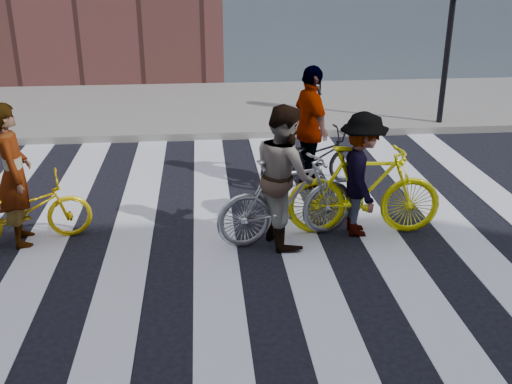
{
  "coord_description": "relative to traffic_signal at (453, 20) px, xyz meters",
  "views": [
    {
      "loc": [
        -0.67,
        -6.63,
        3.52
      ],
      "look_at": [
        -0.02,
        0.3,
        0.73
      ],
      "focal_mm": 42.0,
      "sensor_mm": 36.0,
      "label": 1
    }
  ],
  "objects": [
    {
      "name": "rider_rear",
      "position": [
        -3.37,
        -3.01,
        -1.31
      ],
      "size": [
        0.7,
        1.21,
        1.95
      ],
      "primitive_type": "imported",
      "rotation": [
        0.0,
        0.0,
        1.78
      ],
      "color": "slate",
      "rests_on": "ground"
    },
    {
      "name": "rider_left",
      "position": [
        -7.44,
        -4.66,
        -1.35
      ],
      "size": [
        0.6,
        0.77,
        1.86
      ],
      "primitive_type": "imported",
      "rotation": [
        0.0,
        0.0,
        1.83
      ],
      "color": "slate",
      "rests_on": "ground"
    },
    {
      "name": "sidewalk_far",
      "position": [
        -4.4,
        2.18,
        -2.2
      ],
      "size": [
        100.0,
        5.0,
        0.15
      ],
      "primitive_type": "cube",
      "color": "gray",
      "rests_on": "ground"
    },
    {
      "name": "rider_right",
      "position": [
        -3.02,
        -4.8,
        -1.45
      ],
      "size": [
        0.7,
        1.12,
        1.66
      ],
      "primitive_type": "imported",
      "rotation": [
        0.0,
        0.0,
        1.5
      ],
      "color": "slate",
      "rests_on": "ground"
    },
    {
      "name": "traffic_signal",
      "position": [
        0.0,
        0.0,
        0.0
      ],
      "size": [
        0.22,
        0.42,
        3.33
      ],
      "color": "black",
      "rests_on": "ground"
    },
    {
      "name": "bike_silver_mid",
      "position": [
        -4.0,
        -4.92,
        -1.71
      ],
      "size": [
        1.99,
        1.03,
        1.15
      ],
      "primitive_type": "imported",
      "rotation": [
        0.0,
        0.0,
        1.84
      ],
      "color": "#AAAEB4",
      "rests_on": "ground"
    },
    {
      "name": "bike_yellow_left",
      "position": [
        -7.39,
        -4.66,
        -1.84
      ],
      "size": [
        1.78,
        1.0,
        0.89
      ],
      "primitive_type": "imported",
      "rotation": [
        0.0,
        0.0,
        1.83
      ],
      "color": "yellow",
      "rests_on": "ground"
    },
    {
      "name": "bike_yellow_right",
      "position": [
        -2.97,
        -4.8,
        -1.67
      ],
      "size": [
        2.07,
        0.73,
        1.22
      ],
      "primitive_type": "imported",
      "rotation": [
        0.0,
        0.0,
        1.5
      ],
      "color": "#FCFD0E",
      "rests_on": "ground"
    },
    {
      "name": "bike_dark_rear",
      "position": [
        -3.32,
        -3.01,
        -1.82
      ],
      "size": [
        1.85,
        0.97,
        0.92
      ],
      "primitive_type": "imported",
      "rotation": [
        0.0,
        0.0,
        1.78
      ],
      "color": "black",
      "rests_on": "ground"
    },
    {
      "name": "zebra_crosswalk",
      "position": [
        -4.4,
        -5.32,
        -2.27
      ],
      "size": [
        8.25,
        10.0,
        0.01
      ],
      "color": "silver",
      "rests_on": "ground"
    },
    {
      "name": "rider_mid",
      "position": [
        -4.05,
        -4.92,
        -1.37
      ],
      "size": [
        0.9,
        1.03,
        1.82
      ],
      "primitive_type": "imported",
      "rotation": [
        0.0,
        0.0,
        1.84
      ],
      "color": "slate",
      "rests_on": "ground"
    },
    {
      "name": "ground",
      "position": [
        -4.4,
        -5.32,
        -2.28
      ],
      "size": [
        100.0,
        100.0,
        0.0
      ],
      "primitive_type": "plane",
      "color": "black",
      "rests_on": "ground"
    }
  ]
}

